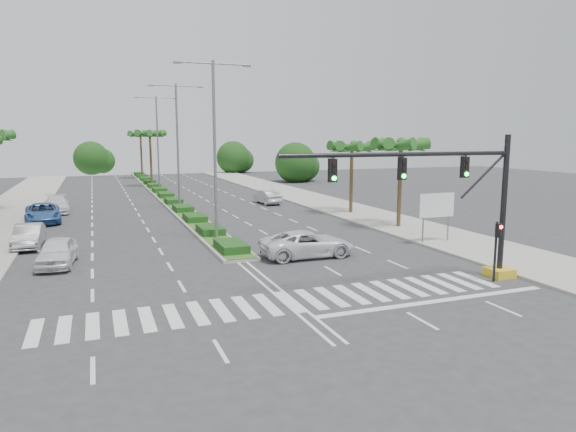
{
  "coord_description": "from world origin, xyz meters",
  "views": [
    {
      "loc": [
        -7.64,
        -19.99,
        7.11
      ],
      "look_at": [
        1.71,
        4.7,
        3.0
      ],
      "focal_mm": 32.0,
      "sensor_mm": 36.0,
      "label": 1
    }
  ],
  "objects_px": {
    "car_parked_d": "(56,205)",
    "car_right": "(267,197)",
    "car_parked_a": "(57,252)",
    "car_crossing": "(307,244)",
    "car_parked_c": "(43,213)",
    "car_parked_b": "(29,236)"
  },
  "relations": [
    {
      "from": "car_parked_d",
      "to": "car_right",
      "type": "xyz_separation_m",
      "value": [
        20.58,
        -0.89,
        -0.02
      ]
    },
    {
      "from": "car_parked_a",
      "to": "car_right",
      "type": "relative_size",
      "value": 1.01
    },
    {
      "from": "car_parked_a",
      "to": "car_parked_d",
      "type": "xyz_separation_m",
      "value": [
        -1.32,
        21.88,
        -0.01
      ]
    },
    {
      "from": "car_crossing",
      "to": "car_parked_a",
      "type": "bearing_deg",
      "value": 78.08
    },
    {
      "from": "car_parked_c",
      "to": "car_parked_b",
      "type": "bearing_deg",
      "value": -95.12
    },
    {
      "from": "car_parked_a",
      "to": "car_crossing",
      "type": "xyz_separation_m",
      "value": [
        13.79,
        -2.95,
        0.01
      ]
    },
    {
      "from": "car_parked_a",
      "to": "car_parked_b",
      "type": "bearing_deg",
      "value": 115.04
    },
    {
      "from": "car_parked_c",
      "to": "car_parked_d",
      "type": "xyz_separation_m",
      "value": [
        0.7,
        5.75,
        -0.03
      ]
    },
    {
      "from": "car_parked_d",
      "to": "car_right",
      "type": "bearing_deg",
      "value": -6.13
    },
    {
      "from": "car_parked_a",
      "to": "car_parked_d",
      "type": "distance_m",
      "value": 21.92
    },
    {
      "from": "car_parked_d",
      "to": "car_right",
      "type": "height_order",
      "value": "car_parked_d"
    },
    {
      "from": "car_parked_a",
      "to": "car_parked_d",
      "type": "relative_size",
      "value": 0.86
    },
    {
      "from": "car_parked_d",
      "to": "car_parked_a",
      "type": "bearing_deg",
      "value": -90.2
    },
    {
      "from": "car_right",
      "to": "car_parked_d",
      "type": "bearing_deg",
      "value": -6.66
    },
    {
      "from": "car_parked_b",
      "to": "car_parked_c",
      "type": "xyz_separation_m",
      "value": [
        0.0,
        10.3,
        0.06
      ]
    },
    {
      "from": "car_parked_c",
      "to": "car_right",
      "type": "height_order",
      "value": "car_parked_c"
    },
    {
      "from": "car_parked_d",
      "to": "car_crossing",
      "type": "height_order",
      "value": "car_crossing"
    },
    {
      "from": "car_parked_c",
      "to": "car_right",
      "type": "bearing_deg",
      "value": 7.75
    },
    {
      "from": "car_parked_a",
      "to": "car_crossing",
      "type": "relative_size",
      "value": 0.81
    },
    {
      "from": "car_right",
      "to": "car_crossing",
      "type": "bearing_deg",
      "value": 72.95
    },
    {
      "from": "car_parked_d",
      "to": "car_crossing",
      "type": "relative_size",
      "value": 0.94
    },
    {
      "from": "car_parked_b",
      "to": "car_parked_d",
      "type": "relative_size",
      "value": 0.86
    }
  ]
}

